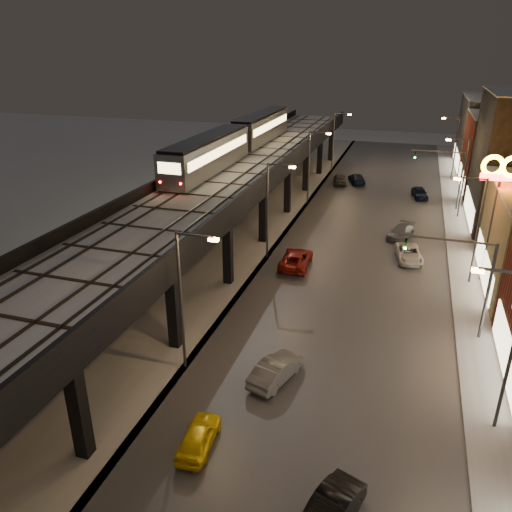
% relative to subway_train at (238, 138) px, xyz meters
% --- Properties ---
extents(road_surface, '(17.00, 120.00, 0.06)m').
position_rel_subway_train_xyz_m(road_surface, '(16.00, -10.39, -8.31)').
color(road_surface, '#46474D').
rests_on(road_surface, ground).
extents(sidewalk_right, '(4.00, 120.00, 0.14)m').
position_rel_subway_train_xyz_m(sidewalk_right, '(26.00, -10.39, -8.27)').
color(sidewalk_right, '#9FA1A8').
rests_on(sidewalk_right, ground).
extents(under_viaduct_pavement, '(11.00, 120.00, 0.06)m').
position_rel_subway_train_xyz_m(under_viaduct_pavement, '(2.50, -10.39, -8.31)').
color(under_viaduct_pavement, '#9FA1A8').
rests_on(under_viaduct_pavement, ground).
extents(elevated_viaduct, '(9.00, 100.00, 6.30)m').
position_rel_subway_train_xyz_m(elevated_viaduct, '(2.50, -13.55, -2.73)').
color(elevated_viaduct, black).
rests_on(elevated_viaduct, ground).
extents(viaduct_trackbed, '(8.40, 100.00, 0.32)m').
position_rel_subway_train_xyz_m(viaduct_trackbed, '(2.49, -13.42, -1.96)').
color(viaduct_trackbed, '#B2B7C1').
rests_on(viaduct_trackbed, elevated_viaduct).
extents(viaduct_parapet_streetside, '(0.30, 100.00, 1.10)m').
position_rel_subway_train_xyz_m(viaduct_parapet_streetside, '(6.85, -13.39, -1.49)').
color(viaduct_parapet_streetside, black).
rests_on(viaduct_parapet_streetside, elevated_viaduct).
extents(viaduct_parapet_far, '(0.30, 100.00, 1.10)m').
position_rel_subway_train_xyz_m(viaduct_parapet_far, '(-1.85, -13.39, -1.49)').
color(viaduct_parapet_far, black).
rests_on(viaduct_parapet_far, elevated_viaduct).
extents(building_f, '(12.20, 16.20, 11.16)m').
position_rel_subway_train_xyz_m(building_f, '(32.49, 30.61, -2.77)').
color(building_f, '#38383A').
rests_on(building_f, ground).
extents(streetlight_left_1, '(2.57, 0.28, 9.00)m').
position_rel_subway_train_xyz_m(streetlight_left_1, '(8.07, -32.39, -3.11)').
color(streetlight_left_1, '#38383A').
rests_on(streetlight_left_1, ground).
extents(streetlight_right_1, '(2.56, 0.28, 9.00)m').
position_rel_subway_train_xyz_m(streetlight_right_1, '(25.23, -32.39, -3.11)').
color(streetlight_right_1, '#38383A').
rests_on(streetlight_right_1, ground).
extents(streetlight_left_2, '(2.57, 0.28, 9.00)m').
position_rel_subway_train_xyz_m(streetlight_left_2, '(8.07, -14.39, -3.11)').
color(streetlight_left_2, '#38383A').
rests_on(streetlight_left_2, ground).
extents(streetlight_right_2, '(2.56, 0.28, 9.00)m').
position_rel_subway_train_xyz_m(streetlight_right_2, '(25.23, -14.39, -3.11)').
color(streetlight_right_2, '#38383A').
rests_on(streetlight_right_2, ground).
extents(streetlight_left_3, '(2.57, 0.28, 9.00)m').
position_rel_subway_train_xyz_m(streetlight_left_3, '(8.07, 3.61, -3.11)').
color(streetlight_left_3, '#38383A').
rests_on(streetlight_left_3, ground).
extents(streetlight_right_3, '(2.56, 0.28, 9.00)m').
position_rel_subway_train_xyz_m(streetlight_right_3, '(25.23, 3.61, -3.11)').
color(streetlight_right_3, '#38383A').
rests_on(streetlight_right_3, ground).
extents(streetlight_left_4, '(2.57, 0.28, 9.00)m').
position_rel_subway_train_xyz_m(streetlight_left_4, '(8.07, 21.61, -3.11)').
color(streetlight_left_4, '#38383A').
rests_on(streetlight_left_4, ground).
extents(streetlight_right_4, '(2.56, 0.28, 9.00)m').
position_rel_subway_train_xyz_m(streetlight_right_4, '(25.23, 21.61, -3.11)').
color(streetlight_right_4, '#38383A').
rests_on(streetlight_right_4, ground).
extents(traffic_light_rig_a, '(6.10, 0.34, 7.00)m').
position_rel_subway_train_xyz_m(traffic_light_rig_a, '(24.34, -23.39, -3.84)').
color(traffic_light_rig_a, '#38383A').
rests_on(traffic_light_rig_a, ground).
extents(traffic_light_rig_b, '(6.10, 0.34, 7.00)m').
position_rel_subway_train_xyz_m(traffic_light_rig_b, '(24.34, 6.61, -3.84)').
color(traffic_light_rig_b, '#38383A').
rests_on(traffic_light_rig_b, ground).
extents(subway_train, '(2.90, 35.66, 3.47)m').
position_rel_subway_train_xyz_m(subway_train, '(0.00, 0.00, 0.00)').
color(subway_train, gray).
rests_on(subway_train, viaduct_trackbed).
extents(car_taxi, '(1.78, 3.79, 1.25)m').
position_rel_subway_train_xyz_m(car_taxi, '(11.30, -38.28, -7.72)').
color(car_taxi, yellow).
rests_on(car_taxi, ground).
extents(car_near_white, '(2.67, 4.57, 1.42)m').
position_rel_subway_train_xyz_m(car_near_white, '(13.53, -31.96, -7.63)').
color(car_near_white, slate).
rests_on(car_near_white, ground).
extents(car_mid_silver, '(2.64, 5.37, 1.47)m').
position_rel_subway_train_xyz_m(car_mid_silver, '(10.85, -15.51, -7.61)').
color(car_mid_silver, maroon).
rests_on(car_mid_silver, ground).
extents(car_mid_dark, '(3.20, 4.97, 1.34)m').
position_rel_subway_train_xyz_m(car_mid_dark, '(12.45, 15.46, -7.67)').
color(car_mid_dark, black).
rests_on(car_mid_dark, ground).
extents(car_far_white, '(2.53, 4.59, 1.48)m').
position_rel_subway_train_xyz_m(car_far_white, '(10.23, 14.37, -7.60)').
color(car_far_white, '#3B3D41').
rests_on(car_far_white, ground).
extents(car_onc_dark, '(2.93, 4.97, 1.30)m').
position_rel_subway_train_xyz_m(car_onc_dark, '(20.45, -11.03, -7.69)').
color(car_onc_dark, silver).
rests_on(car_onc_dark, ground).
extents(car_onc_white, '(3.01, 4.72, 1.27)m').
position_rel_subway_train_xyz_m(car_onc_white, '(19.48, -5.33, -7.70)').
color(car_onc_white, slate).
rests_on(car_onc_white, ground).
extents(car_onc_red, '(2.48, 4.33, 1.39)m').
position_rel_subway_train_xyz_m(car_onc_red, '(21.17, 10.33, -7.65)').
color(car_onc_red, black).
rests_on(car_onc_red, ground).
extents(sign_mcdonalds, '(3.17, 0.54, 10.67)m').
position_rel_subway_train_xyz_m(sign_mcdonalds, '(26.50, -13.53, 0.43)').
color(sign_mcdonalds, '#38383A').
rests_on(sign_mcdonalds, ground).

